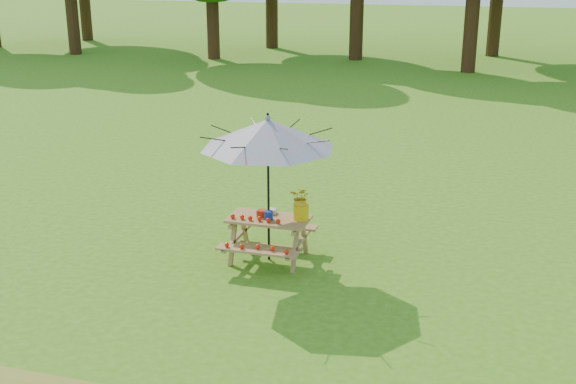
# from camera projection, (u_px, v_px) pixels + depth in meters

# --- Properties ---
(ground) EXTENTS (120.00, 120.00, 0.00)m
(ground) POSITION_uv_depth(u_px,v_px,m) (441.00, 331.00, 8.84)
(ground) COLOR #3D6E15
(ground) RESTS_ON ground
(picnic_table) EXTENTS (1.20, 1.32, 0.67)m
(picnic_table) POSITION_uv_depth(u_px,v_px,m) (269.00, 239.00, 10.81)
(picnic_table) COLOR #976A44
(picnic_table) RESTS_ON ground
(patio_umbrella) EXTENTS (2.35, 2.35, 2.25)m
(patio_umbrella) POSITION_uv_depth(u_px,v_px,m) (268.00, 134.00, 10.30)
(patio_umbrella) COLOR black
(patio_umbrella) RESTS_ON ground
(produce_bins) EXTENTS (0.27, 0.40, 0.13)m
(produce_bins) POSITION_uv_depth(u_px,v_px,m) (267.00, 214.00, 10.71)
(produce_bins) COLOR #AC250D
(produce_bins) RESTS_ON picnic_table
(tomatoes_row) EXTENTS (0.77, 0.13, 0.07)m
(tomatoes_row) POSITION_uv_depth(u_px,v_px,m) (255.00, 219.00, 10.57)
(tomatoes_row) COLOR red
(tomatoes_row) RESTS_ON picnic_table
(flower_bucket) EXTENTS (0.35, 0.32, 0.51)m
(flower_bucket) POSITION_uv_depth(u_px,v_px,m) (301.00, 202.00, 10.55)
(flower_bucket) COLOR #E5B00C
(flower_bucket) RESTS_ON picnic_table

